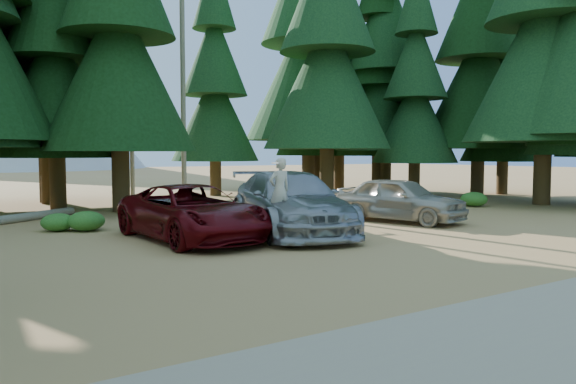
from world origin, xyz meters
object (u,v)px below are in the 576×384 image
silver_minivan_right (400,199)px  frisbee_player (280,190)px  log_mid (236,205)px  log_right (393,203)px  log_left (29,217)px  red_pickup (192,212)px  silver_minivan_center (290,203)px

silver_minivan_right → frisbee_player: 6.08m
log_mid → log_right: 6.78m
silver_minivan_right → log_left: bearing=129.3°
silver_minivan_right → red_pickup: bearing=162.7°
silver_minivan_center → log_mid: bearing=89.6°
log_mid → log_left: bearing=-139.1°
silver_minivan_center → frisbee_player: 1.83m
red_pickup → log_right: red_pickup is taller
red_pickup → log_right: 11.76m
red_pickup → silver_minivan_center: silver_minivan_center is taller
log_left → log_mid: 8.08m
silver_minivan_center → log_right: silver_minivan_center is taller
red_pickup → log_mid: red_pickup is taller
silver_minivan_right → log_left: 12.77m
silver_minivan_right → frisbee_player: (-5.84, -1.58, 0.62)m
silver_minivan_center → log_left: silver_minivan_center is taller
frisbee_player → silver_minivan_center: bearing=-133.4°
red_pickup → log_left: 7.69m
silver_minivan_center → log_right: bearing=43.6°
red_pickup → silver_minivan_right: bearing=-3.7°
silver_minivan_center → silver_minivan_right: silver_minivan_center is taller
red_pickup → silver_minivan_right: size_ratio=1.20×
log_mid → red_pickup: bearing=-84.8°
frisbee_player → log_mid: 9.45m
silver_minivan_center → silver_minivan_right: (4.65, 0.27, -0.13)m
red_pickup → log_right: bearing=16.6°
log_mid → frisbee_player: bearing=-70.2°
silver_minivan_right → silver_minivan_center: bearing=166.8°
frisbee_player → log_right: size_ratio=0.33×
red_pickup → log_left: (-3.00, 7.05, -0.60)m
log_left → log_mid: log_left is taller
silver_minivan_center → log_mid: silver_minivan_center is taller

